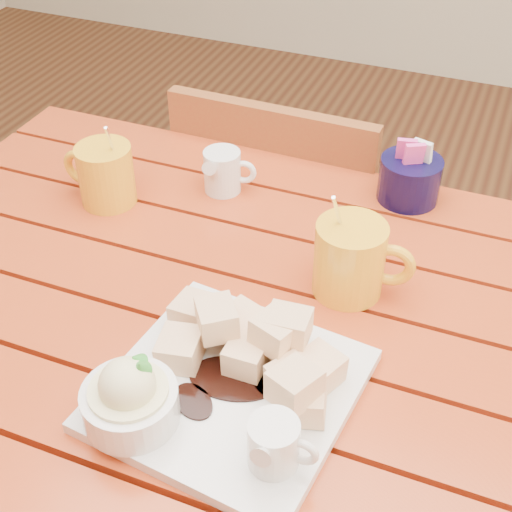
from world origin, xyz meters
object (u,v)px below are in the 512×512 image
at_px(dessert_plate, 216,382).
at_px(coffee_mug_left, 104,174).
at_px(chair_far, 287,242).
at_px(coffee_mug_right, 352,258).
at_px(table, 257,368).

distance_m(dessert_plate, coffee_mug_left, 0.45).
bearing_deg(dessert_plate, chair_far, 102.45).
relative_size(coffee_mug_left, chair_far, 0.18).
relative_size(dessert_plate, coffee_mug_right, 1.88).
distance_m(coffee_mug_right, chair_far, 0.59).
xyz_separation_m(coffee_mug_left, chair_far, (0.19, 0.35, -0.34)).
bearing_deg(chair_far, coffee_mug_left, 63.35).
xyz_separation_m(table, chair_far, (-0.14, 0.51, -0.18)).
bearing_deg(chair_far, coffee_mug_right, 120.28).
bearing_deg(dessert_plate, coffee_mug_right, 70.30).
bearing_deg(table, coffee_mug_right, 42.29).
relative_size(coffee_mug_left, coffee_mug_right, 0.92).
bearing_deg(coffee_mug_right, chair_far, 111.22).
distance_m(dessert_plate, coffee_mug_right, 0.26).
xyz_separation_m(dessert_plate, coffee_mug_left, (-0.33, 0.31, 0.02)).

